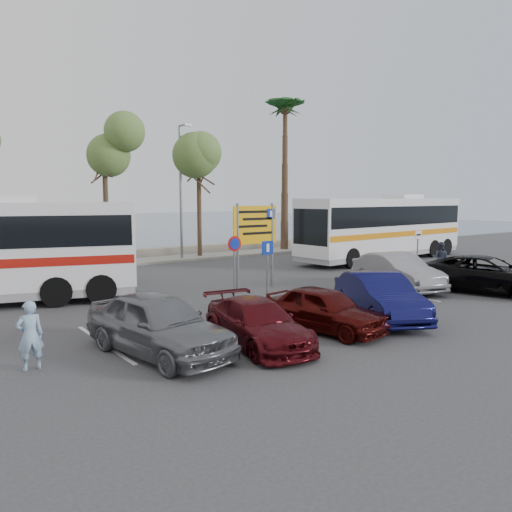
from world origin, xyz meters
TOP-DOWN VIEW (x-y plane):
  - ground at (0.00, 0.00)m, footprint 120.00×120.00m
  - kerb_strip at (0.00, 14.00)m, footprint 44.00×2.40m
  - seawall at (0.00, 16.00)m, footprint 48.00×0.80m
  - tree_mid at (-1.50, 14.00)m, footprint 3.20×3.20m
  - tree_right at (4.50, 14.00)m, footprint 3.20×3.20m
  - palm_tree at (11.50, 14.00)m, footprint 4.80×4.80m
  - street_lamp_right at (3.00, 13.52)m, footprint 0.45×1.15m
  - direction_sign at (1.00, 3.20)m, footprint 2.20×0.12m
  - sign_no_stop at (-0.60, 2.38)m, footprint 0.60×0.08m
  - sign_parking at (-0.20, 0.79)m, footprint 0.50×0.07m
  - sign_taxi at (9.80, 1.49)m, footprint 0.50×0.07m
  - lane_markings at (-1.14, -1.00)m, footprint 12.02×4.20m
  - coach_bus_right at (13.23, 6.50)m, footprint 13.12×3.57m
  - car_silver_a at (-6.22, -2.69)m, footprint 2.54×4.74m
  - car_blue at (0.98, -3.50)m, footprint 3.34×4.63m
  - car_maroon at (-3.82, -3.50)m, footprint 2.24×4.27m
  - car_red at (-1.42, -3.50)m, footprint 2.11×3.98m
  - suv_black at (8.05, -3.11)m, footprint 3.91×5.82m
  - car_silver_b at (5.65, -0.52)m, footprint 2.77×4.86m
  - pedestrian_near at (-9.00, -2.00)m, footprint 0.58×0.38m
  - pedestrian_far at (11.00, 1.00)m, footprint 0.86×0.95m

SIDE VIEW (x-z plane):
  - ground at x=0.00m, z-range 0.00..0.00m
  - lane_markings at x=-1.14m, z-range 0.00..0.01m
  - kerb_strip at x=0.00m, z-range 0.00..0.15m
  - seawall at x=0.00m, z-range 0.00..0.60m
  - car_maroon at x=-3.82m, z-range 0.00..1.18m
  - car_red at x=-1.42m, z-range 0.00..1.29m
  - car_blue at x=0.98m, z-range 0.00..1.45m
  - suv_black at x=8.05m, z-range 0.00..1.48m
  - car_silver_b at x=5.65m, z-range 0.00..1.51m
  - car_silver_a at x=-6.22m, z-range 0.00..1.53m
  - pedestrian_near at x=-9.00m, z-range 0.00..1.57m
  - pedestrian_far at x=11.00m, z-range 0.00..1.61m
  - sign_taxi at x=9.80m, z-range 0.32..2.52m
  - sign_parking at x=-0.20m, z-range 0.34..2.59m
  - sign_no_stop at x=-0.60m, z-range 0.40..2.75m
  - coach_bus_right at x=13.23m, z-range -0.15..3.90m
  - direction_sign at x=1.00m, z-range 0.63..4.23m
  - street_lamp_right at x=3.00m, z-range 0.59..8.60m
  - tree_right at x=4.50m, z-range 2.47..9.87m
  - tree_mid at x=-1.50m, z-range 2.65..10.65m
  - palm_tree at x=11.50m, z-range 4.27..15.47m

